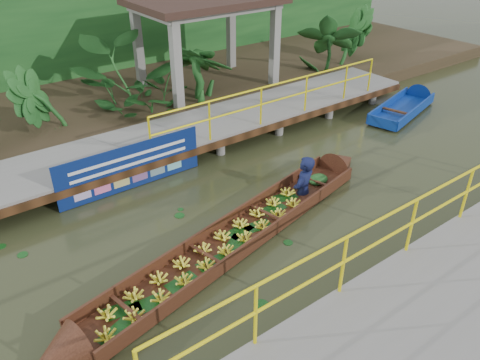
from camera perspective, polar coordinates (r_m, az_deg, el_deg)
ground at (r=9.83m, az=1.77°, el=-4.19°), size 80.00×80.00×0.00m
land_strip at (r=15.65m, az=-15.68°, el=9.33°), size 30.00×8.00×0.45m
far_dock at (r=12.11m, az=-8.23°, el=5.20°), size 16.00×2.06×1.66m
near_dock at (r=8.32m, az=26.43°, el=-12.99°), size 18.00×2.40×1.73m
pavilion at (r=15.21m, az=-4.21°, el=19.95°), size 4.40×3.00×3.00m
foliage_backdrop at (r=17.44m, az=-19.85°, el=16.96°), size 30.00×0.80×4.00m
vendor_boat at (r=9.20m, az=1.49°, el=-4.81°), size 8.58×2.60×2.14m
moored_blue_boat at (r=16.14m, az=20.21°, el=8.93°), size 3.60×1.75×0.83m
blue_banner at (r=10.71m, az=-13.12°, el=1.59°), size 3.42×0.04×1.07m
tropical_plants at (r=14.20m, az=-5.43°, el=12.97°), size 14.42×1.42×1.78m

